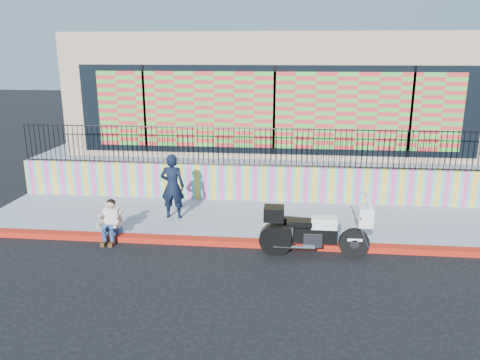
# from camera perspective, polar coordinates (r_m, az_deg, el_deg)

# --- Properties ---
(ground) EXTENTS (90.00, 90.00, 0.00)m
(ground) POSITION_cam_1_polar(r_m,az_deg,el_deg) (11.69, 3.21, -8.10)
(ground) COLOR black
(ground) RESTS_ON ground
(red_curb) EXTENTS (16.00, 0.30, 0.15)m
(red_curb) POSITION_cam_1_polar(r_m,az_deg,el_deg) (11.66, 3.21, -7.76)
(red_curb) COLOR #B8130D
(red_curb) RESTS_ON ground
(sidewalk) EXTENTS (16.00, 3.00, 0.15)m
(sidewalk) POSITION_cam_1_polar(r_m,az_deg,el_deg) (13.19, 3.58, -4.94)
(sidewalk) COLOR #8C93A8
(sidewalk) RESTS_ON ground
(mural_wall) EXTENTS (16.00, 0.20, 1.10)m
(mural_wall) POSITION_cam_1_polar(r_m,az_deg,el_deg) (14.52, 3.90, -0.43)
(mural_wall) COLOR #F6409D
(mural_wall) RESTS_ON sidewalk
(metal_fence) EXTENTS (15.80, 0.04, 1.20)m
(metal_fence) POSITION_cam_1_polar(r_m,az_deg,el_deg) (14.25, 3.99, 4.02)
(metal_fence) COLOR black
(metal_fence) RESTS_ON mural_wall
(elevated_platform) EXTENTS (16.00, 10.00, 1.25)m
(elevated_platform) POSITION_cam_1_polar(r_m,az_deg,el_deg) (19.49, 4.49, 3.45)
(elevated_platform) COLOR #8C93A8
(elevated_platform) RESTS_ON ground
(storefront_building) EXTENTS (14.00, 8.06, 4.00)m
(storefront_building) POSITION_cam_1_polar(r_m,az_deg,el_deg) (18.90, 4.64, 11.11)
(storefront_building) COLOR tan
(storefront_building) RESTS_ON elevated_platform
(police_motorcycle) EXTENTS (2.53, 0.84, 1.57)m
(police_motorcycle) POSITION_cam_1_polar(r_m,az_deg,el_deg) (11.08, 8.89, -5.95)
(police_motorcycle) COLOR black
(police_motorcycle) RESTS_ON ground
(police_officer) EXTENTS (0.67, 0.45, 1.82)m
(police_officer) POSITION_cam_1_polar(r_m,az_deg,el_deg) (13.04, -8.23, -0.76)
(police_officer) COLOR black
(police_officer) RESTS_ON sidewalk
(seated_man) EXTENTS (0.54, 0.71, 1.06)m
(seated_man) POSITION_cam_1_polar(r_m,az_deg,el_deg) (12.24, -15.51, -5.28)
(seated_man) COLOR navy
(seated_man) RESTS_ON ground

